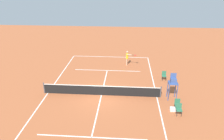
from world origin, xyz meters
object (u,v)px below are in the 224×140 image
at_px(tennis_ball, 124,70).
at_px(courtside_chair_mid, 164,75).
at_px(umpire_chair, 173,83).
at_px(courtside_chair_far, 177,104).
at_px(player_serving, 128,57).
at_px(equipment_bag, 175,109).
at_px(courtside_chair_near, 179,109).

height_order(tennis_ball, courtside_chair_mid, courtside_chair_mid).
xyz_separation_m(umpire_chair, courtside_chair_mid, (0.11, -3.85, -1.07)).
xyz_separation_m(tennis_ball, courtside_chair_far, (-4.50, 7.85, 0.50)).
bearing_deg(player_serving, courtside_chair_mid, 56.83).
relative_size(player_serving, equipment_bag, 2.39).
bearing_deg(player_serving, courtside_chair_near, 34.04).
relative_size(tennis_ball, umpire_chair, 0.03).
distance_m(courtside_chair_near, equipment_bag, 0.66).
distance_m(player_serving, courtside_chair_far, 10.36).
bearing_deg(equipment_bag, courtside_chair_far, -137.74).
xyz_separation_m(tennis_ball, umpire_chair, (-4.35, 6.11, 1.57)).
relative_size(courtside_chair_near, courtside_chair_far, 1.00).
xyz_separation_m(courtside_chair_near, courtside_chair_far, (-0.03, -0.69, 0.00)).
height_order(player_serving, umpire_chair, umpire_chair).
bearing_deg(tennis_ball, umpire_chair, 125.45).
relative_size(player_serving, courtside_chair_mid, 1.91).
xyz_separation_m(umpire_chair, equipment_bag, (0.06, 1.93, -1.46)).
xyz_separation_m(tennis_ball, equipment_bag, (-4.30, 8.04, 0.12)).
relative_size(umpire_chair, equipment_bag, 3.17).
height_order(courtside_chair_far, equipment_bag, courtside_chair_far).
height_order(tennis_ball, courtside_chair_near, courtside_chair_near).
bearing_deg(umpire_chair, player_serving, -62.91).
bearing_deg(courtside_chair_mid, courtside_chair_near, 92.11).
bearing_deg(tennis_ball, courtside_chair_near, 117.67).
bearing_deg(courtside_chair_near, courtside_chair_mid, -87.89).
bearing_deg(courtside_chair_far, courtside_chair_mid, -87.37).
bearing_deg(courtside_chair_far, player_serving, -66.55).
distance_m(player_serving, tennis_ball, 1.99).
bearing_deg(courtside_chair_far, tennis_ball, -60.16).
bearing_deg(courtside_chair_far, umpire_chair, -85.02).
bearing_deg(player_serving, tennis_ball, -1.14).
height_order(courtside_chair_mid, equipment_bag, courtside_chair_mid).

